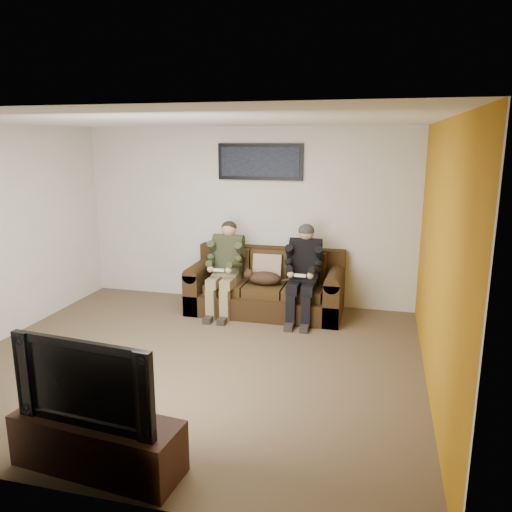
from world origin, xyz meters
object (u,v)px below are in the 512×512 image
(person_left, at_px, (226,263))
(cat, at_px, (263,278))
(person_right, at_px, (304,267))
(television, at_px, (93,377))
(sofa, at_px, (267,288))
(tv_stand, at_px, (98,443))
(framed_poster, at_px, (260,162))

(person_left, distance_m, cat, 0.57)
(person_right, xyz_separation_m, cat, (-0.57, 0.02, -0.19))
(television, bearing_deg, sofa, 89.45)
(sofa, relative_size, tv_stand, 1.66)
(tv_stand, bearing_deg, framed_poster, 92.77)
(cat, distance_m, television, 3.64)
(sofa, height_order, person_left, person_left)
(person_left, xyz_separation_m, tv_stand, (0.14, -3.60, -0.52))
(person_left, height_order, tv_stand, person_left)
(sofa, height_order, cat, sofa)
(tv_stand, bearing_deg, person_left, 97.95)
(cat, distance_m, framed_poster, 1.67)
(cat, distance_m, tv_stand, 3.65)
(sofa, relative_size, television, 1.89)
(sofa, xyz_separation_m, television, (-0.41, -3.78, 0.40))
(cat, bearing_deg, tv_stand, -96.27)
(person_right, xyz_separation_m, television, (-0.97, -3.60, 0.01))
(person_left, height_order, person_right, person_right)
(cat, xyz_separation_m, television, (-0.40, -3.62, 0.21))
(person_right, bearing_deg, sofa, 162.04)
(person_right, relative_size, framed_poster, 1.04)
(person_left, bearing_deg, sofa, 18.00)
(person_right, height_order, framed_poster, framed_poster)
(person_left, bearing_deg, person_right, 0.02)
(sofa, xyz_separation_m, framed_poster, (-0.20, 0.39, 1.77))
(sofa, bearing_deg, cat, -95.20)
(television, bearing_deg, framed_poster, 92.77)
(sofa, distance_m, person_left, 0.70)
(person_right, bearing_deg, tv_stand, -105.04)
(person_right, bearing_deg, framed_poster, 142.98)
(framed_poster, bearing_deg, person_left, -121.90)
(sofa, xyz_separation_m, person_right, (0.55, -0.18, 0.39))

